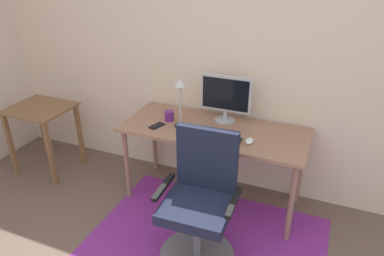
{
  "coord_description": "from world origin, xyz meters",
  "views": [
    {
      "loc": [
        0.75,
        -0.8,
        2.09
      ],
      "look_at": [
        -0.22,
        1.55,
        0.83
      ],
      "focal_mm": 33.41,
      "sensor_mm": 36.0,
      "label": 1
    }
  ],
  "objects_px": {
    "cell_phone": "(157,126)",
    "desk_lamp": "(181,95)",
    "computer_mouse": "(249,141)",
    "side_table": "(42,120)",
    "keyboard": "(215,138)",
    "monitor": "(226,96)",
    "office_chair": "(200,212)",
    "desk": "(214,136)",
    "coffee_cup": "(169,116)"
  },
  "relations": [
    {
      "from": "desk_lamp",
      "to": "office_chair",
      "type": "relative_size",
      "value": 0.43
    },
    {
      "from": "computer_mouse",
      "to": "cell_phone",
      "type": "distance_m",
      "value": 0.81
    },
    {
      "from": "cell_phone",
      "to": "desk_lamp",
      "type": "height_order",
      "value": "desk_lamp"
    },
    {
      "from": "computer_mouse",
      "to": "side_table",
      "type": "bearing_deg",
      "value": -179.52
    },
    {
      "from": "desk",
      "to": "cell_phone",
      "type": "xyz_separation_m",
      "value": [
        -0.47,
        -0.15,
        0.07
      ]
    },
    {
      "from": "keyboard",
      "to": "side_table",
      "type": "height_order",
      "value": "keyboard"
    },
    {
      "from": "cell_phone",
      "to": "desk",
      "type": "bearing_deg",
      "value": 35.25
    },
    {
      "from": "keyboard",
      "to": "office_chair",
      "type": "relative_size",
      "value": 0.43
    },
    {
      "from": "keyboard",
      "to": "desk_lamp",
      "type": "height_order",
      "value": "desk_lamp"
    },
    {
      "from": "desk",
      "to": "office_chair",
      "type": "xyz_separation_m",
      "value": [
        0.14,
        -0.69,
        -0.26
      ]
    },
    {
      "from": "cell_phone",
      "to": "desk_lamp",
      "type": "xyz_separation_m",
      "value": [
        0.2,
        0.08,
        0.29
      ]
    },
    {
      "from": "desk_lamp",
      "to": "computer_mouse",
      "type": "bearing_deg",
      "value": -5.96
    },
    {
      "from": "desk_lamp",
      "to": "monitor",
      "type": "bearing_deg",
      "value": 39.46
    },
    {
      "from": "desk",
      "to": "keyboard",
      "type": "distance_m",
      "value": 0.2
    },
    {
      "from": "cell_phone",
      "to": "office_chair",
      "type": "xyz_separation_m",
      "value": [
        0.62,
        -0.55,
        -0.33
      ]
    },
    {
      "from": "monitor",
      "to": "computer_mouse",
      "type": "bearing_deg",
      "value": -46.63
    },
    {
      "from": "desk_lamp",
      "to": "office_chair",
      "type": "bearing_deg",
      "value": -55.94
    },
    {
      "from": "cell_phone",
      "to": "office_chair",
      "type": "height_order",
      "value": "office_chair"
    },
    {
      "from": "desk_lamp",
      "to": "side_table",
      "type": "distance_m",
      "value": 1.58
    },
    {
      "from": "monitor",
      "to": "keyboard",
      "type": "xyz_separation_m",
      "value": [
        0.03,
        -0.36,
        -0.23
      ]
    },
    {
      "from": "desk",
      "to": "coffee_cup",
      "type": "height_order",
      "value": "coffee_cup"
    },
    {
      "from": "desk",
      "to": "coffee_cup",
      "type": "relative_size",
      "value": 17.52
    },
    {
      "from": "monitor",
      "to": "desk_lamp",
      "type": "relative_size",
      "value": 1.05
    },
    {
      "from": "monitor",
      "to": "side_table",
      "type": "relative_size",
      "value": 0.64
    },
    {
      "from": "monitor",
      "to": "coffee_cup",
      "type": "height_order",
      "value": "monitor"
    },
    {
      "from": "office_chair",
      "to": "monitor",
      "type": "bearing_deg",
      "value": 94.42
    },
    {
      "from": "office_chair",
      "to": "keyboard",
      "type": "bearing_deg",
      "value": 95.97
    },
    {
      "from": "cell_phone",
      "to": "office_chair",
      "type": "distance_m",
      "value": 0.89
    },
    {
      "from": "desk",
      "to": "cell_phone",
      "type": "distance_m",
      "value": 0.5
    },
    {
      "from": "coffee_cup",
      "to": "cell_phone",
      "type": "relative_size",
      "value": 0.65
    },
    {
      "from": "desk",
      "to": "side_table",
      "type": "xyz_separation_m",
      "value": [
        -1.78,
        -0.15,
        -0.1
      ]
    },
    {
      "from": "monitor",
      "to": "keyboard",
      "type": "bearing_deg",
      "value": -85.41
    },
    {
      "from": "coffee_cup",
      "to": "cell_phone",
      "type": "xyz_separation_m",
      "value": [
        -0.05,
        -0.15,
        -0.04
      ]
    },
    {
      "from": "cell_phone",
      "to": "office_chair",
      "type": "relative_size",
      "value": 0.14
    },
    {
      "from": "desk",
      "to": "office_chair",
      "type": "bearing_deg",
      "value": -78.32
    },
    {
      "from": "office_chair",
      "to": "coffee_cup",
      "type": "bearing_deg",
      "value": 126.72
    },
    {
      "from": "desk",
      "to": "cell_phone",
      "type": "relative_size",
      "value": 11.36
    },
    {
      "from": "keyboard",
      "to": "cell_phone",
      "type": "xyz_separation_m",
      "value": [
        -0.54,
        0.02,
        -0.0
      ]
    },
    {
      "from": "keyboard",
      "to": "computer_mouse",
      "type": "xyz_separation_m",
      "value": [
        0.28,
        0.03,
        0.01
      ]
    },
    {
      "from": "monitor",
      "to": "office_chair",
      "type": "height_order",
      "value": "monitor"
    },
    {
      "from": "monitor",
      "to": "office_chair",
      "type": "xyz_separation_m",
      "value": [
        0.11,
        -0.88,
        -0.57
      ]
    },
    {
      "from": "coffee_cup",
      "to": "side_table",
      "type": "bearing_deg",
      "value": -173.43
    },
    {
      "from": "office_chair",
      "to": "side_table",
      "type": "relative_size",
      "value": 1.43
    },
    {
      "from": "coffee_cup",
      "to": "desk_lamp",
      "type": "distance_m",
      "value": 0.3
    },
    {
      "from": "monitor",
      "to": "side_table",
      "type": "height_order",
      "value": "monitor"
    },
    {
      "from": "desk_lamp",
      "to": "side_table",
      "type": "xyz_separation_m",
      "value": [
        -1.5,
        -0.08,
        -0.46
      ]
    },
    {
      "from": "desk",
      "to": "office_chair",
      "type": "relative_size",
      "value": 1.58
    },
    {
      "from": "side_table",
      "to": "desk",
      "type": "bearing_deg",
      "value": 4.94
    },
    {
      "from": "cell_phone",
      "to": "desk_lamp",
      "type": "distance_m",
      "value": 0.36
    },
    {
      "from": "computer_mouse",
      "to": "coffee_cup",
      "type": "relative_size",
      "value": 1.15
    }
  ]
}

